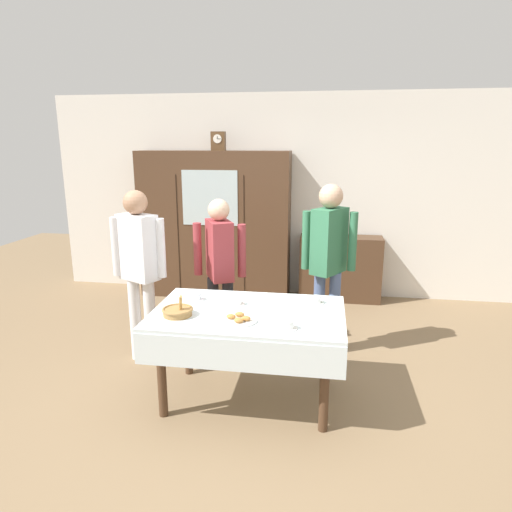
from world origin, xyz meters
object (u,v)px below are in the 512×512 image
Objects in this scene: dining_table at (248,326)px; spoon_mid_left at (219,300)px; wall_cabinet at (215,225)px; pastry_plate at (239,319)px; spoon_center at (323,317)px; tea_cup_near_left at (316,300)px; bread_basket at (178,311)px; bookshelf_low at (340,268)px; book_stack at (342,235)px; person_by_cabinet at (220,262)px; person_near_right_end at (329,253)px; person_beside_shelf at (139,260)px; tea_cup_mid_right at (237,302)px; tea_cup_far_left at (289,325)px; mantel_clock at (218,141)px; spoon_front_edge at (266,312)px; tea_cup_near_right at (196,297)px.

spoon_mid_left reaches higher than dining_table.
wall_cabinet is 7.21× the size of pastry_plate.
spoon_center is at bearing 16.02° from pastry_plate.
bread_basket reaches higher than tea_cup_near_left.
wall_cabinet is 2.90m from pastry_plate.
bookshelf_low is at bearing 73.24° from dining_table.
book_stack is 0.14× the size of person_by_cabinet.
spoon_center is at bearing -92.12° from person_near_right_end.
person_beside_shelf reaches higher than person_by_cabinet.
person_by_cabinet reaches higher than spoon_center.
spoon_mid_left is at bearing -77.52° from person_by_cabinet.
tea_cup_mid_right is at bearing -131.23° from person_near_right_end.
person_near_right_end is (0.62, 1.00, 0.38)m from dining_table.
spoon_mid_left is 1.00× the size of spoon_center.
tea_cup_mid_right is 1.00× the size of tea_cup_far_left.
spoon_mid_left is 0.07× the size of person_near_right_end.
spoon_mid_left is at bearing 153.78° from tea_cup_mid_right.
person_beside_shelf is at bearing -98.50° from mantel_clock.
dining_table is 0.56m from bread_basket.
tea_cup_near_left reaches higher than dining_table.
wall_cabinet reaches higher than person_near_right_end.
tea_cup_far_left is at bearing -98.79° from book_stack.
person_beside_shelf is (-0.84, 0.33, 0.23)m from spoon_mid_left.
spoon_front_edge is at bearing 49.54° from pastry_plate.
dining_table is at bearing -40.68° from spoon_mid_left.
tea_cup_mid_right reaches higher than spoon_mid_left.
bookshelf_low is at bearing 83.50° from tea_cup_near_left.
person_beside_shelf is (-1.01, 0.42, 0.21)m from tea_cup_mid_right.
person_beside_shelf reaches higher than pastry_plate.
tea_cup_near_left is 0.66m from tea_cup_mid_right.
dining_table is at bearing -167.20° from spoon_front_edge.
mantel_clock is 3.34m from tea_cup_far_left.
bread_basket is 0.49m from pastry_plate.
person_near_right_end is at bearing -46.22° from wall_cabinet.
bread_basket is (-0.52, -0.14, 0.15)m from dining_table.
dining_table is 1.24m from person_near_right_end.
dining_table is 0.25m from tea_cup_mid_right.
spoon_front_edge is (-0.65, -2.61, -0.12)m from book_stack.
person_by_cabinet is at bearing 110.32° from pastry_plate.
spoon_mid_left is at bearing -21.71° from person_beside_shelf.
tea_cup_near_left is (-0.27, -2.34, 0.37)m from bookshelf_low.
spoon_mid_left is at bearing 141.05° from tea_cup_far_left.
wall_cabinet is 15.53× the size of tea_cup_far_left.
spoon_center is (0.05, -0.30, -0.02)m from tea_cup_near_left.
tea_cup_far_left is 1.39m from person_by_cabinet.
dining_table is 3.07m from mantel_clock.
tea_cup_far_left is at bearing -8.22° from bread_basket.
tea_cup_near_left is at bearing 3.52° from spoon_mid_left.
spoon_front_edge is at bearing -23.35° from person_beside_shelf.
tea_cup_near_right is 0.77m from person_beside_shelf.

